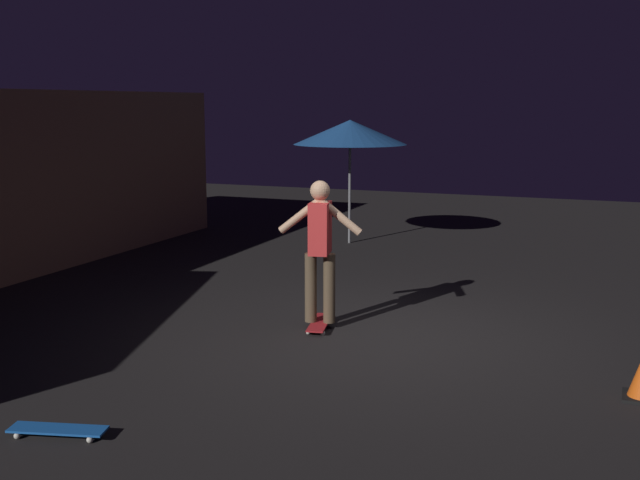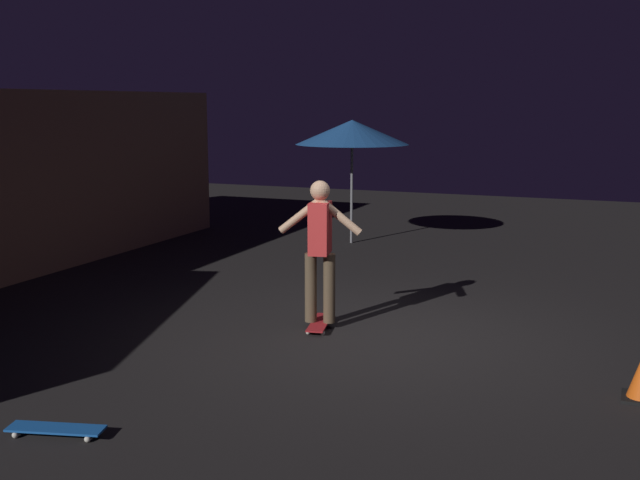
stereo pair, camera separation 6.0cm
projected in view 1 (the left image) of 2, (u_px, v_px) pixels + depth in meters
name	position (u px, v px, depth m)	size (l,w,h in m)	color
ground_plane	(385.00, 338.00, 8.75)	(28.00, 28.00, 0.00)	black
patio_umbrella	(350.00, 132.00, 14.29)	(2.10, 2.10, 2.30)	slate
skateboard_ridden	(320.00, 323.00, 9.14)	(0.80, 0.36, 0.07)	#AD1E23
skateboard_spare	(58.00, 430.00, 6.16)	(0.39, 0.81, 0.07)	#1959B2
skater	(320.00, 241.00, 8.96)	(0.42, 0.98, 1.67)	brown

